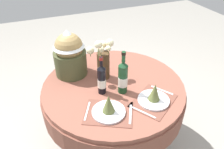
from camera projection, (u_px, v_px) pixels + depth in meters
name	position (u px, v px, depth m)	size (l,w,h in m)	color
ground	(113.00, 142.00, 2.27)	(8.00, 8.00, 0.00)	#9E998E
dining_table	(113.00, 97.00, 1.92)	(1.21, 1.21, 0.76)	brown
place_setting_left	(109.00, 108.00, 1.53)	(0.42, 0.39, 0.16)	brown
place_setting_right	(154.00, 96.00, 1.64)	(0.43, 0.40, 0.16)	brown
flower_vase	(103.00, 60.00, 1.82)	(0.24, 0.21, 0.40)	#47331E
wine_bottle_left	(102.00, 79.00, 1.68)	(0.07, 0.07, 0.32)	black
wine_bottle_centre	(123.00, 77.00, 1.68)	(0.08, 0.08, 0.36)	#194223
gift_tub_back_left	(69.00, 51.00, 1.85)	(0.28, 0.28, 0.42)	#474C2D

